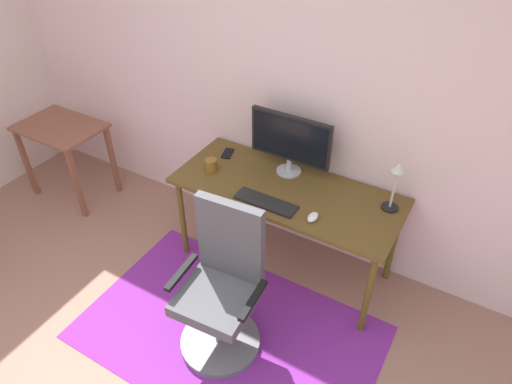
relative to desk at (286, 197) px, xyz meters
name	(u,v)px	position (x,y,z in m)	size (l,w,h in m)	color
wall_back	(283,84)	(-0.26, 0.40, 0.63)	(6.00, 0.10, 2.60)	beige
area_rug	(229,332)	(-0.02, -0.75, -0.67)	(1.97, 1.24, 0.01)	#7E278F
desk	(286,197)	(0.00, 0.00, 0.00)	(1.60, 0.67, 0.74)	brown
monitor	(290,140)	(-0.08, 0.19, 0.34)	(0.60, 0.18, 0.45)	#B2B2B7
keyboard	(266,202)	(-0.05, -0.21, 0.08)	(0.43, 0.13, 0.02)	black
computer_mouse	(313,217)	(0.29, -0.20, 0.09)	(0.06, 0.10, 0.03)	white
coffee_cup	(211,165)	(-0.58, -0.08, 0.12)	(0.09, 0.09, 0.09)	brown
cell_phone	(228,153)	(-0.59, 0.17, 0.07)	(0.07, 0.14, 0.01)	black
desk_lamp	(396,178)	(0.68, 0.15, 0.31)	(0.11, 0.11, 0.36)	black
office_chair	(222,295)	(-0.03, -0.79, -0.25)	(0.55, 0.52, 1.06)	slate
side_table	(63,139)	(-2.11, -0.15, -0.09)	(0.72, 0.50, 0.71)	brown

